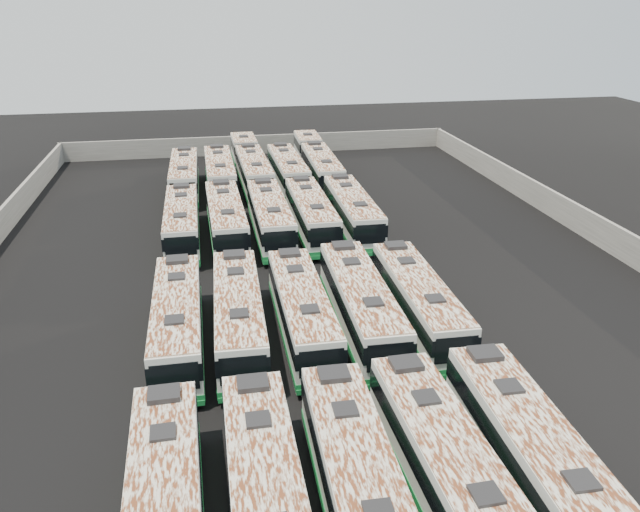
% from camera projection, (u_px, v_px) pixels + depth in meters
% --- Properties ---
extents(ground, '(140.00, 140.00, 0.00)m').
position_uv_depth(ground, '(312.00, 279.00, 41.48)').
color(ground, black).
rests_on(ground, ground).
extents(perimeter_wall, '(45.20, 73.20, 2.20)m').
position_uv_depth(perimeter_wall, '(312.00, 264.00, 41.06)').
color(perimeter_wall, '#65635E').
rests_on(perimeter_wall, ground).
extents(bus_front_left, '(2.47, 11.59, 3.26)m').
position_uv_depth(bus_front_left, '(267.00, 500.00, 21.05)').
color(bus_front_left, beige).
rests_on(bus_front_left, ground).
extents(bus_front_center, '(2.70, 11.69, 3.28)m').
position_uv_depth(bus_front_center, '(359.00, 488.00, 21.58)').
color(bus_front_center, beige).
rests_on(bus_front_center, ground).
extents(bus_front_right, '(2.79, 11.88, 3.33)m').
position_uv_depth(bus_front_right, '(450.00, 473.00, 22.18)').
color(bus_front_right, beige).
rests_on(bus_front_right, ground).
extents(bus_front_far_right, '(2.82, 12.06, 3.38)m').
position_uv_depth(bus_front_far_right, '(536.00, 461.00, 22.72)').
color(bus_front_far_right, beige).
rests_on(bus_front_far_right, ground).
extents(bus_midfront_far_left, '(2.52, 11.64, 3.28)m').
position_uv_depth(bus_midfront_far_left, '(178.00, 321.00, 32.64)').
color(bus_midfront_far_left, beige).
rests_on(bus_midfront_far_left, ground).
extents(bus_midfront_left, '(2.78, 11.78, 3.30)m').
position_uv_depth(bus_midfront_left, '(238.00, 315.00, 33.21)').
color(bus_midfront_left, beige).
rests_on(bus_midfront_left, ground).
extents(bus_midfront_center, '(2.46, 11.51, 3.24)m').
position_uv_depth(bus_midfront_center, '(302.00, 311.00, 33.70)').
color(bus_midfront_center, beige).
rests_on(bus_midfront_center, ground).
extents(bus_midfront_right, '(2.78, 12.06, 3.39)m').
position_uv_depth(bus_midfront_right, '(361.00, 305.00, 34.25)').
color(bus_midfront_right, beige).
rests_on(bus_midfront_right, ground).
extents(bus_midfront_far_right, '(2.64, 11.57, 3.25)m').
position_uv_depth(bus_midfront_far_right, '(418.00, 301.00, 34.77)').
color(bus_midfront_far_right, beige).
rests_on(bus_midfront_far_right, ground).
extents(bus_midback_far_left, '(2.50, 11.54, 3.25)m').
position_uv_depth(bus_midback_far_left, '(182.00, 222.00, 46.89)').
color(bus_midback_far_left, beige).
rests_on(bus_midback_far_left, ground).
extents(bus_midback_left, '(2.81, 12.04, 3.38)m').
position_uv_depth(bus_midback_left, '(226.00, 219.00, 47.30)').
color(bus_midback_left, beige).
rests_on(bus_midback_left, ground).
extents(bus_midback_center, '(2.57, 11.90, 3.35)m').
position_uv_depth(bus_midback_center, '(270.00, 217.00, 47.80)').
color(bus_midback_center, beige).
rests_on(bus_midback_center, ground).
extents(bus_midback_right, '(2.51, 11.81, 3.33)m').
position_uv_depth(bus_midback_right, '(311.00, 214.00, 48.52)').
color(bus_midback_right, beige).
rests_on(bus_midback_right, ground).
extents(bus_midback_far_right, '(2.69, 11.90, 3.34)m').
position_uv_depth(bus_midback_far_right, '(352.00, 212.00, 49.06)').
color(bus_midback_far_right, beige).
rests_on(bus_midback_far_right, ground).
extents(bus_back_far_left, '(2.57, 11.88, 3.34)m').
position_uv_depth(bus_back_far_left, '(184.00, 176.00, 58.74)').
color(bus_back_far_left, beige).
rests_on(bus_back_far_left, ground).
extents(bus_back_left, '(2.66, 12.11, 3.41)m').
position_uv_depth(bus_back_left, '(220.00, 174.00, 59.37)').
color(bus_back_left, beige).
rests_on(bus_back_left, ground).
extents(bus_back_center, '(2.97, 18.76, 3.39)m').
position_uv_depth(bus_back_center, '(251.00, 164.00, 62.73)').
color(bus_back_center, beige).
rests_on(bus_back_center, ground).
extents(bus_back_right, '(2.72, 11.90, 3.34)m').
position_uv_depth(bus_back_right, '(288.00, 171.00, 60.52)').
color(bus_back_right, beige).
rests_on(bus_back_right, ground).
extents(bus_back_far_right, '(3.00, 18.62, 3.37)m').
position_uv_depth(bus_back_far_right, '(317.00, 161.00, 63.86)').
color(bus_back_far_right, beige).
rests_on(bus_back_far_right, ground).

